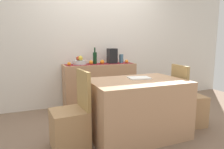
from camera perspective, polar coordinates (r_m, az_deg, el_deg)
name	(u,v)px	position (r m, az deg, el deg)	size (l,w,h in m)	color
ground_plane	(122,124)	(3.14, 2.97, -13.87)	(6.40, 6.40, 0.02)	#7C624E
room_wall_rear	(97,36)	(4.00, -4.21, 10.98)	(6.40, 0.06, 2.70)	silver
sideboard_console	(100,85)	(3.82, -3.51, -3.11)	(1.35, 0.42, 0.82)	tan
table_runner	(100,64)	(3.75, -3.57, 3.07)	(1.27, 0.32, 0.01)	maroon
fruit_bowl	(80,62)	(3.64, -9.20, 3.46)	(0.24, 0.24, 0.08)	silver
apple_upper	(80,58)	(3.68, -9.06, 4.73)	(0.08, 0.08, 0.08)	gold
apple_left	(78,58)	(3.62, -9.72, 4.58)	(0.07, 0.07, 0.07)	#AA351E
apple_right	(81,58)	(3.57, -8.97, 4.61)	(0.08, 0.08, 0.08)	gold
wine_bottle	(95,58)	(3.71, -4.94, 4.78)	(0.07, 0.07, 0.31)	black
coffee_maker	(112,56)	(3.83, 0.03, 5.33)	(0.16, 0.18, 0.29)	black
ceramic_vase	(121,59)	(3.91, 2.68, 4.55)	(0.08, 0.08, 0.17)	#46708A
orange_loose_near_bowl	(102,62)	(3.73, -2.82, 3.62)	(0.08, 0.08, 0.08)	orange
orange_loose_mid	(127,61)	(3.91, 4.22, 3.77)	(0.07, 0.07, 0.07)	orange
orange_loose_end	(69,64)	(3.54, -12.22, 3.01)	(0.06, 0.06, 0.06)	orange
orange_loose_far	(91,62)	(3.66, -6.07, 3.46)	(0.08, 0.08, 0.08)	orange
dining_table	(137,108)	(2.67, 7.10, -9.43)	(1.21, 0.83, 0.74)	tan
open_book	(139,78)	(2.68, 7.82, -0.98)	(0.28, 0.21, 0.02)	white
chair_near_window	(71,125)	(2.42, -11.76, -14.09)	(0.43, 0.43, 0.90)	tan
chair_by_corner	(188,107)	(3.20, 20.92, -8.78)	(0.46, 0.46, 0.90)	#A97E54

